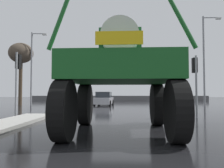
% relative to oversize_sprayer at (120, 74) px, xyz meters
% --- Properties ---
extents(ground_plane, '(120.00, 120.00, 0.00)m').
position_rel_oversize_sprayer_xyz_m(ground_plane, '(-0.16, 10.90, -2.04)').
color(ground_plane, black).
extents(oversize_sprayer, '(4.16, 5.28, 4.45)m').
position_rel_oversize_sprayer_xyz_m(oversize_sprayer, '(0.00, 0.00, 0.00)').
color(oversize_sprayer, black).
rests_on(oversize_sprayer, ground).
extents(sedan_ahead, '(2.14, 4.22, 1.52)m').
position_rel_oversize_sprayer_xyz_m(sedan_ahead, '(-1.78, 16.87, -1.32)').
color(sedan_ahead, '#B7B7BF').
rests_on(sedan_ahead, ground).
extents(traffic_signal_near_left, '(0.24, 0.54, 3.71)m').
position_rel_oversize_sprayer_xyz_m(traffic_signal_near_left, '(-5.90, 4.50, 0.67)').
color(traffic_signal_near_left, gray).
rests_on(traffic_signal_near_left, ground).
extents(traffic_signal_near_right, '(0.24, 0.54, 3.45)m').
position_rel_oversize_sprayer_xyz_m(traffic_signal_near_right, '(4.22, 4.50, 0.48)').
color(traffic_signal_near_right, gray).
rests_on(traffic_signal_near_right, ground).
extents(traffic_signal_far_left, '(0.24, 0.55, 3.32)m').
position_rel_oversize_sprayer_xyz_m(traffic_signal_far_left, '(-4.98, 23.48, 0.38)').
color(traffic_signal_far_left, gray).
rests_on(traffic_signal_far_left, ground).
extents(streetlight_far_left, '(1.77, 0.24, 8.16)m').
position_rel_oversize_sprayer_xyz_m(streetlight_far_left, '(-9.64, 15.84, 2.48)').
color(streetlight_far_left, gray).
rests_on(streetlight_far_left, ground).
extents(streetlight_far_right, '(1.88, 0.24, 9.30)m').
position_rel_oversize_sprayer_xyz_m(streetlight_far_right, '(8.74, 14.59, 3.07)').
color(streetlight_far_right, gray).
rests_on(streetlight_far_right, ground).
extents(bare_tree_left, '(2.68, 2.68, 7.05)m').
position_rel_oversize_sprayer_xyz_m(bare_tree_left, '(-11.18, 16.25, 3.72)').
color(bare_tree_left, '#473828').
rests_on(bare_tree_left, ground).
extents(roadside_barrier, '(32.46, 0.24, 0.90)m').
position_rel_oversize_sprayer_xyz_m(roadside_barrier, '(-0.16, 32.00, -1.59)').
color(roadside_barrier, '#59595B').
rests_on(roadside_barrier, ground).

